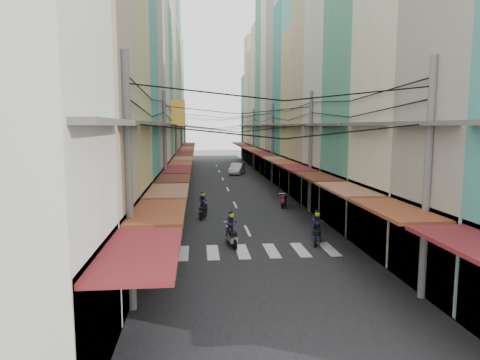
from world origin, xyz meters
TOP-DOWN VIEW (x-y plane):
  - ground at (0.00, 0.00)m, footprint 160.00×160.00m
  - road at (0.00, 20.00)m, footprint 10.00×80.00m
  - sidewalk_left at (-6.50, 20.00)m, footprint 3.00×80.00m
  - sidewalk_right at (6.50, 20.00)m, footprint 3.00×80.00m
  - crosswalk at (-0.00, -6.00)m, footprint 7.55×2.40m
  - building_row_left at (-7.92, 16.56)m, footprint 7.80×67.67m
  - building_row_right at (7.92, 16.45)m, footprint 7.80×68.98m
  - utility_poles at (0.00, 15.01)m, footprint 10.20×66.13m
  - white_car at (2.01, 26.56)m, footprint 5.09×3.07m
  - bicycle at (6.55, -0.24)m, footprint 1.58×1.00m
  - moving_scooters at (0.32, -1.71)m, footprint 6.34×11.60m
  - parked_scooters at (4.46, -3.23)m, footprint 13.11×14.92m
  - pedestrians at (-4.28, 1.88)m, footprint 13.32×20.42m
  - market_umbrella at (6.73, -8.34)m, footprint 2.11×2.11m
  - traffic_sign at (5.93, -2.89)m, footprint 0.10×0.58m

SIDE VIEW (x-z plane):
  - ground at x=0.00m, z-range 0.00..0.00m
  - white_car at x=2.01m, z-range -0.84..0.84m
  - bicycle at x=6.55m, z-range -0.51..0.51m
  - road at x=0.00m, z-range 0.00..0.02m
  - crosswalk at x=0.00m, z-range 0.02..0.03m
  - sidewalk_left at x=-6.50m, z-range 0.00..0.06m
  - sidewalk_right at x=6.50m, z-range 0.00..0.06m
  - parked_scooters at x=4.46m, z-range -0.04..0.95m
  - moving_scooters at x=0.32m, z-range -0.35..1.40m
  - pedestrians at x=-4.28m, z-range -0.07..2.13m
  - traffic_sign at x=5.93m, z-range 0.58..3.25m
  - market_umbrella at x=6.73m, z-range 0.84..3.07m
  - utility_poles at x=0.00m, z-range 2.49..10.69m
  - building_row_right at x=7.92m, z-range -1.89..20.71m
  - building_row_left at x=-7.92m, z-range -2.07..21.63m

